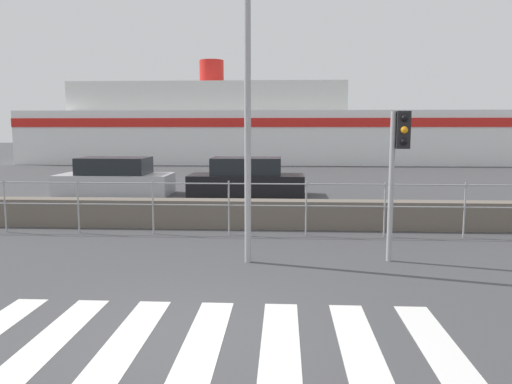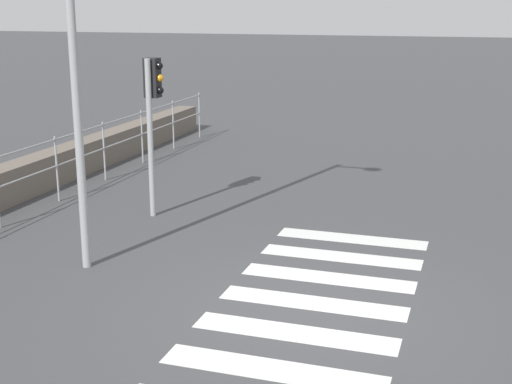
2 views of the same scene
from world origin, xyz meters
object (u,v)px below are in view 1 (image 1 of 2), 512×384
at_px(traffic_light_far, 398,152).
at_px(ferry_boat, 256,129).
at_px(streetlamp, 247,26).
at_px(parked_car_silver, 115,179).
at_px(parked_car_black, 246,179).

bearing_deg(traffic_light_far, ferry_boat, 98.38).
distance_m(streetlamp, parked_car_silver, 11.71).
bearing_deg(parked_car_black, parked_car_silver, 180.00).
relative_size(ferry_boat, parked_car_silver, 8.19).
bearing_deg(ferry_boat, streetlamp, -87.13).
xyz_separation_m(traffic_light_far, parked_car_silver, (-8.45, 9.16, -1.45)).
xyz_separation_m(streetlamp, parked_car_silver, (-5.71, 9.55, -3.63)).
bearing_deg(parked_car_silver, streetlamp, -59.15).
bearing_deg(traffic_light_far, parked_car_black, 110.76).
relative_size(streetlamp, parked_car_silver, 1.64).
height_order(traffic_light_far, streetlamp, streetlamp).
relative_size(streetlamp, parked_car_black, 1.63).
distance_m(traffic_light_far, streetlamp, 3.52).
bearing_deg(parked_car_black, streetlamp, -85.65).
height_order(streetlamp, parked_car_silver, streetlamp).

